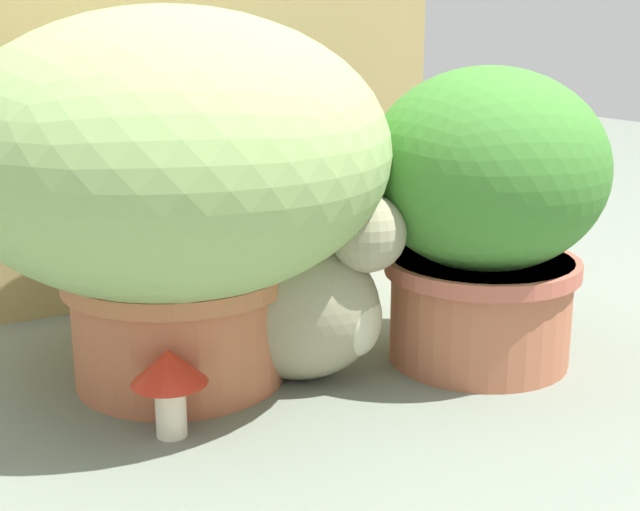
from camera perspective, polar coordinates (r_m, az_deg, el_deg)
name	(u,v)px	position (r m, az deg, el deg)	size (l,w,h in m)	color
ground_plane	(333,379)	(1.32, 0.84, -7.91)	(6.00, 6.00, 0.00)	slate
cardboard_backdrop	(178,102)	(1.66, -9.08, 9.70)	(1.08, 0.03, 0.73)	tan
grass_planter	(172,171)	(1.25, -9.46, 5.38)	(0.61, 0.61, 0.53)	#B76743
leafy_planter	(485,207)	(1.35, 10.54, 3.09)	(0.36, 0.36, 0.45)	#B16648
cat	(303,299)	(1.28, -1.08, -2.79)	(0.31, 0.35, 0.32)	gray
mushroom_ornament_red	(169,375)	(1.14, -9.65, -7.58)	(0.10, 0.10, 0.12)	#EDE5C2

